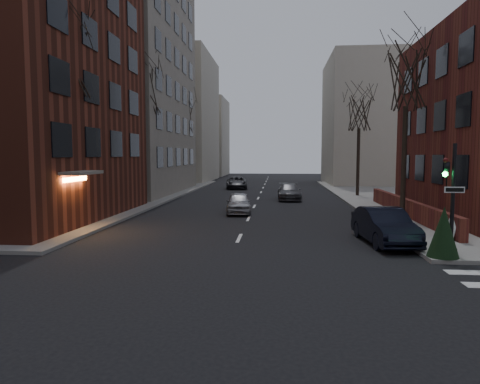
# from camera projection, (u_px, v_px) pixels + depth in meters

# --- Properties ---
(ground) EXTENTS (160.00, 160.00, 0.00)m
(ground) POSITION_uv_depth(u_px,v_px,m) (175.00, 373.00, 7.34)
(ground) COLOR black
(ground) RESTS_ON ground
(building_left_tan) EXTENTS (18.00, 18.00, 28.00)m
(building_left_tan) POSITION_uv_depth(u_px,v_px,m) (85.00, 49.00, 41.39)
(building_left_tan) COLOR gray
(building_left_tan) RESTS_ON ground
(low_wall_right) EXTENTS (0.35, 16.00, 1.00)m
(low_wall_right) POSITION_uv_depth(u_px,v_px,m) (406.00, 207.00, 25.30)
(low_wall_right) COLOR maroon
(low_wall_right) RESTS_ON sidewalk_far_right
(building_distant_la) EXTENTS (14.00, 16.00, 18.00)m
(building_distant_la) POSITION_uv_depth(u_px,v_px,m) (164.00, 119.00, 62.48)
(building_distant_la) COLOR #B4AB98
(building_distant_la) RESTS_ON ground
(building_distant_ra) EXTENTS (14.00, 14.00, 16.00)m
(building_distant_ra) POSITION_uv_depth(u_px,v_px,m) (382.00, 122.00, 54.92)
(building_distant_ra) COLOR #B4AB98
(building_distant_ra) RESTS_ON ground
(building_distant_lb) EXTENTS (10.00, 12.00, 14.00)m
(building_distant_lb) POSITION_uv_depth(u_px,v_px,m) (199.00, 137.00, 79.34)
(building_distant_lb) COLOR #B4AB98
(building_distant_lb) RESTS_ON ground
(traffic_signal) EXTENTS (0.76, 0.44, 4.00)m
(traffic_signal) POSITION_uv_depth(u_px,v_px,m) (451.00, 206.00, 15.39)
(traffic_signal) COLOR black
(traffic_signal) RESTS_ON sidewalk_far_right
(tree_left_a) EXTENTS (4.18, 4.18, 10.26)m
(tree_left_a) POSITION_uv_depth(u_px,v_px,m) (67.00, 60.00, 21.29)
(tree_left_a) COLOR #2D231C
(tree_left_a) RESTS_ON sidewalk_far_left
(tree_left_b) EXTENTS (4.40, 4.40, 10.80)m
(tree_left_b) POSITION_uv_depth(u_px,v_px,m) (143.00, 88.00, 33.16)
(tree_left_b) COLOR #2D231C
(tree_left_b) RESTS_ON sidewalk_far_left
(tree_left_c) EXTENTS (3.96, 3.96, 9.72)m
(tree_left_c) POSITION_uv_depth(u_px,v_px,m) (183.00, 116.00, 47.12)
(tree_left_c) COLOR #2D231C
(tree_left_c) RESTS_ON sidewalk_far_left
(tree_right_a) EXTENTS (3.96, 3.96, 9.72)m
(tree_right_a) POSITION_uv_depth(u_px,v_px,m) (407.00, 78.00, 23.72)
(tree_right_a) COLOR #2D231C
(tree_right_a) RESTS_ON sidewalk_far_right
(tree_right_b) EXTENTS (3.74, 3.74, 9.18)m
(tree_right_b) POSITION_uv_depth(u_px,v_px,m) (359.00, 111.00, 37.65)
(tree_right_b) COLOR #2D231C
(tree_right_b) RESTS_ON sidewalk_far_right
(streetlamp_near) EXTENTS (0.36, 0.36, 6.28)m
(streetlamp_near) POSITION_uv_depth(u_px,v_px,m) (134.00, 148.00, 29.54)
(streetlamp_near) COLOR black
(streetlamp_near) RESTS_ON sidewalk_far_left
(streetlamp_far) EXTENTS (0.36, 0.36, 6.28)m
(streetlamp_far) POSITION_uv_depth(u_px,v_px,m) (192.00, 151.00, 49.38)
(streetlamp_far) COLOR black
(streetlamp_far) RESTS_ON sidewalk_far_left
(parked_sedan) EXTENTS (2.07, 4.74, 1.51)m
(parked_sedan) POSITION_uv_depth(u_px,v_px,m) (384.00, 226.00, 17.98)
(parked_sedan) COLOR black
(parked_sedan) RESTS_ON ground
(car_lane_silver) EXTENTS (1.91, 4.00, 1.32)m
(car_lane_silver) POSITION_uv_depth(u_px,v_px,m) (239.00, 203.00, 27.51)
(car_lane_silver) COLOR #A3A3A8
(car_lane_silver) RESTS_ON ground
(car_lane_gray) EXTENTS (1.97, 4.67, 1.34)m
(car_lane_gray) POSITION_uv_depth(u_px,v_px,m) (289.00, 192.00, 35.72)
(car_lane_gray) COLOR #3D3E42
(car_lane_gray) RESTS_ON ground
(car_lane_far) EXTENTS (2.75, 5.09, 1.36)m
(car_lane_far) POSITION_uv_depth(u_px,v_px,m) (237.00, 183.00, 47.69)
(car_lane_far) COLOR #393A3E
(car_lane_far) RESTS_ON ground
(sandwich_board) EXTENTS (0.51, 0.63, 0.89)m
(sandwich_board) POSITION_uv_depth(u_px,v_px,m) (456.00, 229.00, 18.04)
(sandwich_board) COLOR white
(sandwich_board) RESTS_ON sidewalk_far_right
(evergreen_shrub) EXTENTS (1.42, 1.42, 1.79)m
(evergreen_shrub) POSITION_uv_depth(u_px,v_px,m) (444.00, 232.00, 15.01)
(evergreen_shrub) COLOR black
(evergreen_shrub) RESTS_ON sidewalk_far_right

